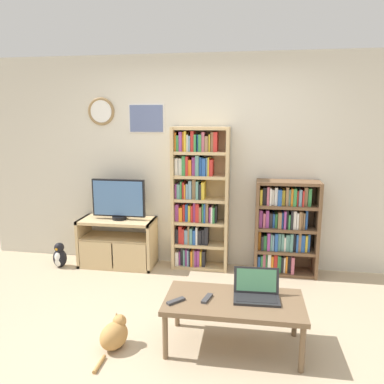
% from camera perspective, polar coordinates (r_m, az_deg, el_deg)
% --- Properties ---
extents(ground_plane, '(18.00, 18.00, 0.00)m').
position_cam_1_polar(ground_plane, '(3.44, -2.42, -21.43)').
color(ground_plane, tan).
extents(wall_back, '(5.75, 0.09, 2.60)m').
position_cam_1_polar(wall_back, '(4.65, 1.55, 4.52)').
color(wall_back, beige).
rests_on(wall_back, ground_plane).
extents(tv_stand, '(0.94, 0.43, 0.60)m').
position_cam_1_polar(tv_stand, '(4.86, -11.31, -7.56)').
color(tv_stand, tan).
rests_on(tv_stand, ground_plane).
extents(television, '(0.66, 0.18, 0.51)m').
position_cam_1_polar(television, '(4.72, -11.12, -1.11)').
color(television, black).
rests_on(television, tv_stand).
extents(bookshelf_tall, '(0.69, 0.27, 1.75)m').
position_cam_1_polar(bookshelf_tall, '(4.57, 0.84, -0.95)').
color(bookshelf_tall, tan).
rests_on(bookshelf_tall, ground_plane).
extents(bookshelf_short, '(0.73, 0.31, 1.13)m').
position_cam_1_polar(bookshelf_short, '(4.60, 13.82, -5.30)').
color(bookshelf_short, brown).
rests_on(bookshelf_short, ground_plane).
extents(coffee_table, '(1.12, 0.56, 0.42)m').
position_cam_1_polar(coffee_table, '(3.17, 6.39, -16.69)').
color(coffee_table, brown).
rests_on(coffee_table, ground_plane).
extents(laptop, '(0.38, 0.26, 0.23)m').
position_cam_1_polar(laptop, '(3.18, 9.79, -14.66)').
color(laptop, '#232326').
rests_on(laptop, coffee_table).
extents(remote_near_laptop, '(0.08, 0.17, 0.02)m').
position_cam_1_polar(remote_near_laptop, '(3.14, 2.30, -15.89)').
color(remote_near_laptop, '#38383A').
rests_on(remote_near_laptop, coffee_table).
extents(remote_far_from_laptop, '(0.14, 0.15, 0.02)m').
position_cam_1_polar(remote_far_from_laptop, '(3.10, -2.46, -16.25)').
color(remote_far_from_laptop, '#38383A').
rests_on(remote_far_from_laptop, coffee_table).
extents(cat, '(0.28, 0.49, 0.27)m').
position_cam_1_polar(cat, '(3.33, -11.66, -20.46)').
color(cat, '#B78447').
rests_on(cat, ground_plane).
extents(penguin_figurine, '(0.17, 0.15, 0.32)m').
position_cam_1_polar(penguin_figurine, '(5.05, -19.53, -9.18)').
color(penguin_figurine, black).
rests_on(penguin_figurine, ground_plane).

